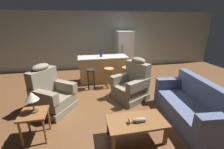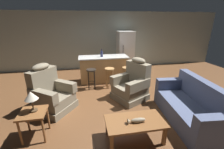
{
  "view_description": "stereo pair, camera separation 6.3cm",
  "coord_description": "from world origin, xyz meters",
  "px_view_note": "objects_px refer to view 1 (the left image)",
  "views": [
    {
      "loc": [
        -0.73,
        -3.99,
        2.16
      ],
      "look_at": [
        0.05,
        -0.1,
        0.75
      ],
      "focal_mm": 24.0,
      "sensor_mm": 36.0,
      "label": 1
    },
    {
      "loc": [
        -0.67,
        -4.01,
        2.16
      ],
      "look_at": [
        0.05,
        -0.1,
        0.75
      ],
      "focal_mm": 24.0,
      "sensor_mm": 36.0,
      "label": 2
    }
  ],
  "objects_px": {
    "recliner_near_island": "(132,85)",
    "kitchen_island": "(103,69)",
    "couch": "(191,106)",
    "refrigerator": "(124,51)",
    "bar_stool_left": "(91,75)",
    "bottle_tall_green": "(101,54)",
    "table_lamp": "(32,97)",
    "end_table": "(34,117)",
    "recliner_near_lamp": "(51,95)",
    "bar_stool_middle": "(109,74)",
    "bar_stool_right": "(126,73)",
    "fish_figurine": "(138,120)",
    "coffee_table": "(136,123)"
  },
  "relations": [
    {
      "from": "refrigerator",
      "to": "bottle_tall_green",
      "type": "xyz_separation_m",
      "value": [
        -1.23,
        -1.25,
        0.18
      ]
    },
    {
      "from": "bar_stool_middle",
      "to": "bottle_tall_green",
      "type": "relative_size",
      "value": 2.37
    },
    {
      "from": "couch",
      "to": "recliner_near_lamp",
      "type": "height_order",
      "value": "recliner_near_lamp"
    },
    {
      "from": "bar_stool_middle",
      "to": "bar_stool_right",
      "type": "relative_size",
      "value": 1.0
    },
    {
      "from": "end_table",
      "to": "bar_stool_right",
      "type": "bearing_deg",
      "value": 40.68
    },
    {
      "from": "couch",
      "to": "refrigerator",
      "type": "height_order",
      "value": "refrigerator"
    },
    {
      "from": "table_lamp",
      "to": "bar_stool_right",
      "type": "xyz_separation_m",
      "value": [
        2.41,
        2.06,
        -0.4
      ]
    },
    {
      "from": "recliner_near_lamp",
      "to": "couch",
      "type": "bearing_deg",
      "value": 17.05
    },
    {
      "from": "bar_stool_left",
      "to": "bottle_tall_green",
      "type": "bearing_deg",
      "value": 53.56
    },
    {
      "from": "coffee_table",
      "to": "couch",
      "type": "bearing_deg",
      "value": 13.07
    },
    {
      "from": "coffee_table",
      "to": "bar_stool_left",
      "type": "xyz_separation_m",
      "value": [
        -0.67,
        2.51,
        0.11
      ]
    },
    {
      "from": "fish_figurine",
      "to": "kitchen_island",
      "type": "bearing_deg",
      "value": 93.26
    },
    {
      "from": "coffee_table",
      "to": "kitchen_island",
      "type": "xyz_separation_m",
      "value": [
        -0.18,
        3.14,
        0.11
      ]
    },
    {
      "from": "bar_stool_right",
      "to": "bar_stool_left",
      "type": "bearing_deg",
      "value": 180.0
    },
    {
      "from": "couch",
      "to": "bar_stool_right",
      "type": "height_order",
      "value": "couch"
    },
    {
      "from": "end_table",
      "to": "refrigerator",
      "type": "distance_m",
      "value": 4.87
    },
    {
      "from": "bar_stool_middle",
      "to": "bottle_tall_green",
      "type": "distance_m",
      "value": 0.84
    },
    {
      "from": "recliner_near_lamp",
      "to": "bar_stool_middle",
      "type": "height_order",
      "value": "recliner_near_lamp"
    },
    {
      "from": "couch",
      "to": "table_lamp",
      "type": "distance_m",
      "value": 3.34
    },
    {
      "from": "couch",
      "to": "kitchen_island",
      "type": "relative_size",
      "value": 1.09
    },
    {
      "from": "end_table",
      "to": "kitchen_island",
      "type": "height_order",
      "value": "kitchen_island"
    },
    {
      "from": "fish_figurine",
      "to": "couch",
      "type": "xyz_separation_m",
      "value": [
        1.43,
        0.39,
        -0.12
      ]
    },
    {
      "from": "end_table",
      "to": "couch",
      "type": "bearing_deg",
      "value": -1.47
    },
    {
      "from": "recliner_near_island",
      "to": "kitchen_island",
      "type": "relative_size",
      "value": 0.67
    },
    {
      "from": "fish_figurine",
      "to": "bar_stool_middle",
      "type": "relative_size",
      "value": 0.5
    },
    {
      "from": "recliner_near_lamp",
      "to": "kitchen_island",
      "type": "relative_size",
      "value": 0.67
    },
    {
      "from": "recliner_near_island",
      "to": "bar_stool_left",
      "type": "xyz_separation_m",
      "value": [
        -1.12,
        0.9,
        0.05
      ]
    },
    {
      "from": "couch",
      "to": "coffee_table",
      "type": "bearing_deg",
      "value": 18.48
    },
    {
      "from": "refrigerator",
      "to": "bottle_tall_green",
      "type": "height_order",
      "value": "refrigerator"
    },
    {
      "from": "end_table",
      "to": "recliner_near_lamp",
      "type": "bearing_deg",
      "value": 82.24
    },
    {
      "from": "coffee_table",
      "to": "recliner_near_lamp",
      "type": "xyz_separation_m",
      "value": [
        -1.74,
        1.41,
        0.06
      ]
    },
    {
      "from": "kitchen_island",
      "to": "refrigerator",
      "type": "height_order",
      "value": "refrigerator"
    },
    {
      "from": "coffee_table",
      "to": "bar_stool_right",
      "type": "height_order",
      "value": "bar_stool_right"
    },
    {
      "from": "coffee_table",
      "to": "refrigerator",
      "type": "bearing_deg",
      "value": 77.24
    },
    {
      "from": "refrigerator",
      "to": "recliner_near_island",
      "type": "bearing_deg",
      "value": -100.95
    },
    {
      "from": "table_lamp",
      "to": "kitchen_island",
      "type": "xyz_separation_m",
      "value": [
        1.68,
        2.69,
        -0.39
      ]
    },
    {
      "from": "recliner_near_island",
      "to": "bar_stool_left",
      "type": "height_order",
      "value": "recliner_near_island"
    },
    {
      "from": "coffee_table",
      "to": "bar_stool_right",
      "type": "bearing_deg",
      "value": 77.56
    },
    {
      "from": "couch",
      "to": "table_lamp",
      "type": "height_order",
      "value": "table_lamp"
    },
    {
      "from": "recliner_near_lamp",
      "to": "bar_stool_middle",
      "type": "distance_m",
      "value": 2.01
    },
    {
      "from": "kitchen_island",
      "to": "bottle_tall_green",
      "type": "bearing_deg",
      "value": -142.1
    },
    {
      "from": "recliner_near_lamp",
      "to": "bottle_tall_green",
      "type": "height_order",
      "value": "bottle_tall_green"
    },
    {
      "from": "table_lamp",
      "to": "kitchen_island",
      "type": "height_order",
      "value": "table_lamp"
    },
    {
      "from": "bar_stool_left",
      "to": "couch",
      "type": "bearing_deg",
      "value": -45.93
    },
    {
      "from": "bar_stool_left",
      "to": "bar_stool_right",
      "type": "height_order",
      "value": "same"
    },
    {
      "from": "table_lamp",
      "to": "bar_stool_middle",
      "type": "xyz_separation_m",
      "value": [
        1.8,
        2.06,
        -0.4
      ]
    },
    {
      "from": "recliner_near_island",
      "to": "end_table",
      "type": "relative_size",
      "value": 2.14
    },
    {
      "from": "fish_figurine",
      "to": "couch",
      "type": "relative_size",
      "value": 0.17
    },
    {
      "from": "kitchen_island",
      "to": "recliner_near_lamp",
      "type": "bearing_deg",
      "value": -132.2
    },
    {
      "from": "bar_stool_left",
      "to": "bottle_tall_green",
      "type": "relative_size",
      "value": 2.37
    }
  ]
}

